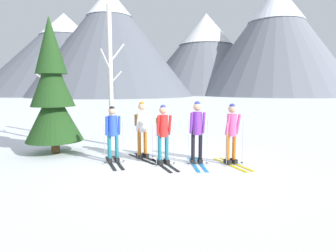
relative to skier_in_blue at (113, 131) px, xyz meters
name	(u,v)px	position (x,y,z in m)	size (l,w,h in m)	color
ground_plane	(163,161)	(1.50, 0.01, -0.95)	(400.00, 400.00, 0.00)	white
skier_in_blue	(113,131)	(0.00, 0.00, 0.00)	(0.81, 1.69, 1.69)	black
skier_in_white	(142,126)	(0.85, 0.45, 0.08)	(1.10, 1.47, 1.80)	black
skier_in_red	(163,131)	(1.49, -0.30, 0.04)	(0.82, 1.59, 1.75)	black
skier_in_purple	(197,129)	(2.48, -0.28, 0.08)	(0.61, 1.65, 1.84)	#1E84D1
skier_in_pink	(232,131)	(3.48, -0.37, 0.03)	(0.86, 1.61, 1.78)	yellow
pine_tree_near	(53,92)	(-2.15, 1.29, 1.12)	(1.88, 1.88, 4.53)	#51381E
birch_tree_tall	(53,103)	(-2.86, 3.26, 0.67)	(0.79, 1.00, 3.11)	silver
birch_tree_slender	(111,76)	(-0.41, 2.58, 1.70)	(0.79, 0.87, 5.24)	silver
mountain_ridge_distant	(163,48)	(3.48, 71.30, 11.89)	(100.32, 56.02, 28.21)	slate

